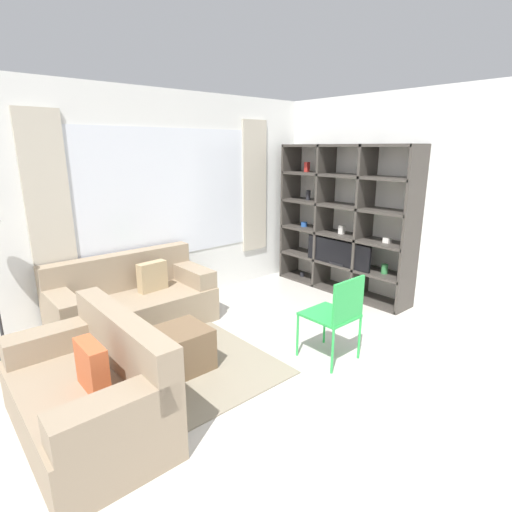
% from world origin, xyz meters
% --- Properties ---
extents(ground_plane, '(16.00, 16.00, 0.00)m').
position_xyz_m(ground_plane, '(0.00, 0.00, 0.00)').
color(ground_plane, beige).
extents(wall_back, '(5.71, 0.11, 2.70)m').
position_xyz_m(wall_back, '(0.00, 2.94, 1.36)').
color(wall_back, white).
rests_on(wall_back, ground_plane).
extents(wall_right, '(0.07, 4.11, 2.70)m').
position_xyz_m(wall_right, '(2.29, 1.45, 1.35)').
color(wall_right, white).
rests_on(wall_right, ground_plane).
extents(area_rug, '(2.09, 1.96, 0.01)m').
position_xyz_m(area_rug, '(-1.08, 1.55, 0.01)').
color(area_rug, gray).
rests_on(area_rug, ground_plane).
extents(shelving_unit, '(0.43, 2.08, 2.06)m').
position_xyz_m(shelving_unit, '(2.08, 1.72, 1.01)').
color(shelving_unit, silver).
rests_on(shelving_unit, ground_plane).
extents(couch_main, '(1.75, 0.82, 0.83)m').
position_xyz_m(couch_main, '(-0.76, 2.49, 0.31)').
color(couch_main, gray).
rests_on(couch_main, ground_plane).
extents(couch_side, '(0.82, 1.46, 0.83)m').
position_xyz_m(couch_side, '(-1.73, 1.07, 0.31)').
color(couch_side, gray).
rests_on(couch_side, ground_plane).
extents(ottoman, '(0.65, 0.47, 0.41)m').
position_xyz_m(ottoman, '(-0.90, 1.36, 0.20)').
color(ottoman, brown).
rests_on(ottoman, ground_plane).
extents(folding_chair, '(0.44, 0.46, 0.86)m').
position_xyz_m(folding_chair, '(0.39, 0.51, 0.52)').
color(folding_chair, green).
rests_on(folding_chair, ground_plane).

